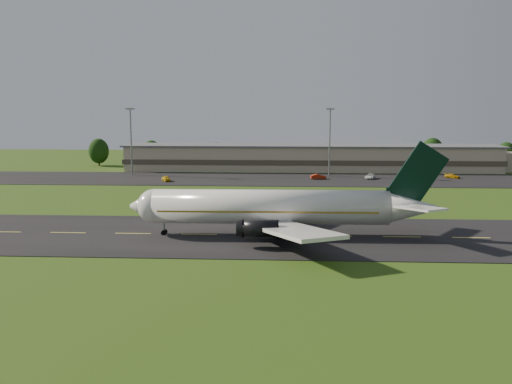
# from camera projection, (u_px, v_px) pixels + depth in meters

# --- Properties ---
(ground) EXTENTS (360.00, 360.00, 0.00)m
(ground) POSITION_uv_depth(u_px,v_px,m) (333.00, 237.00, 92.48)
(ground) COLOR #2A4912
(ground) RESTS_ON ground
(taxiway) EXTENTS (220.00, 30.00, 0.10)m
(taxiway) POSITION_uv_depth(u_px,v_px,m) (333.00, 236.00, 92.47)
(taxiway) COLOR black
(taxiway) RESTS_ON ground
(apron) EXTENTS (260.00, 30.00, 0.10)m
(apron) POSITION_uv_depth(u_px,v_px,m) (313.00, 180.00, 163.55)
(apron) COLOR black
(apron) RESTS_ON ground
(airliner) EXTENTS (51.26, 42.18, 15.57)m
(airliner) POSITION_uv_depth(u_px,v_px,m) (276.00, 208.00, 92.30)
(airliner) COLOR white
(airliner) RESTS_ON ground
(terminal) EXTENTS (145.00, 16.00, 8.40)m
(terminal) POSITION_uv_depth(u_px,v_px,m) (330.00, 158.00, 186.49)
(terminal) COLOR tan
(terminal) RESTS_ON ground
(light_mast_west) EXTENTS (2.40, 1.20, 20.35)m
(light_mast_west) POSITION_uv_depth(u_px,v_px,m) (131.00, 133.00, 172.53)
(light_mast_west) COLOR gray
(light_mast_west) RESTS_ON ground
(light_mast_centre) EXTENTS (2.40, 1.20, 20.35)m
(light_mast_centre) POSITION_uv_depth(u_px,v_px,m) (330.00, 134.00, 169.27)
(light_mast_centre) COLOR gray
(light_mast_centre) RESTS_ON ground
(tree_line) EXTENTS (195.48, 9.28, 10.21)m
(tree_line) POSITION_uv_depth(u_px,v_px,m) (395.00, 153.00, 194.98)
(tree_line) COLOR black
(tree_line) RESTS_ON ground
(service_vehicle_a) EXTENTS (3.52, 4.65, 1.48)m
(service_vehicle_a) POSITION_uv_depth(u_px,v_px,m) (166.00, 179.00, 159.45)
(service_vehicle_a) COLOR gold
(service_vehicle_a) RESTS_ON apron
(service_vehicle_b) EXTENTS (4.66, 2.29, 1.47)m
(service_vehicle_b) POSITION_uv_depth(u_px,v_px,m) (318.00, 177.00, 163.84)
(service_vehicle_b) COLOR #9A210A
(service_vehicle_b) RESTS_ON apron
(service_vehicle_c) EXTENTS (3.90, 5.62, 1.43)m
(service_vehicle_c) POSITION_uv_depth(u_px,v_px,m) (370.00, 176.00, 164.55)
(service_vehicle_c) COLOR white
(service_vehicle_c) RESTS_ON apron
(service_vehicle_d) EXTENTS (4.56, 4.05, 1.27)m
(service_vehicle_d) POSITION_uv_depth(u_px,v_px,m) (452.00, 176.00, 166.08)
(service_vehicle_d) COLOR #D1970C
(service_vehicle_d) RESTS_ON apron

